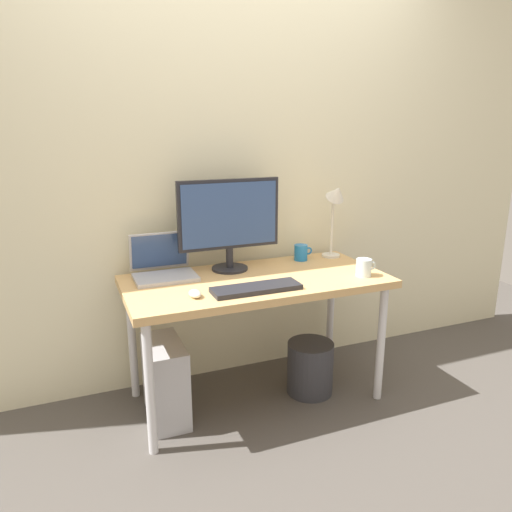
{
  "coord_description": "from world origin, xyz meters",
  "views": [
    {
      "loc": [
        -0.92,
        -2.26,
        1.49
      ],
      "look_at": [
        0.0,
        0.0,
        0.82
      ],
      "focal_mm": 34.12,
      "sensor_mm": 36.0,
      "label": 1
    }
  ],
  "objects_px": {
    "glass_cup": "(364,267)",
    "wastebasket": "(310,368)",
    "desk_lamp": "(336,204)",
    "computer_tower": "(166,381)",
    "desk": "(256,289)",
    "laptop": "(163,266)",
    "monitor": "(229,219)",
    "keyboard": "(256,288)",
    "coffee_mug": "(301,252)",
    "mouse": "(195,294)"
  },
  "relations": [
    {
      "from": "glass_cup",
      "to": "wastebasket",
      "type": "xyz_separation_m",
      "value": [
        -0.24,
        0.12,
        -0.6
      ]
    },
    {
      "from": "desk_lamp",
      "to": "computer_tower",
      "type": "distance_m",
      "value": 1.38
    },
    {
      "from": "desk",
      "to": "laptop",
      "type": "xyz_separation_m",
      "value": [
        -0.45,
        0.21,
        0.12
      ]
    },
    {
      "from": "monitor",
      "to": "wastebasket",
      "type": "bearing_deg",
      "value": -34.25
    },
    {
      "from": "keyboard",
      "to": "desk_lamp",
      "type": "bearing_deg",
      "value": 30.1
    },
    {
      "from": "coffee_mug",
      "to": "computer_tower",
      "type": "bearing_deg",
      "value": -165.37
    },
    {
      "from": "desk",
      "to": "keyboard",
      "type": "xyz_separation_m",
      "value": [
        -0.07,
        -0.19,
        0.08
      ]
    },
    {
      "from": "coffee_mug",
      "to": "monitor",
      "type": "bearing_deg",
      "value": -176.49
    },
    {
      "from": "computer_tower",
      "to": "desk",
      "type": "bearing_deg",
      "value": 0.94
    },
    {
      "from": "desk_lamp",
      "to": "desk",
      "type": "bearing_deg",
      "value": -161.54
    },
    {
      "from": "coffee_mug",
      "to": "glass_cup",
      "type": "distance_m",
      "value": 0.44
    },
    {
      "from": "desk",
      "to": "glass_cup",
      "type": "bearing_deg",
      "value": -18.42
    },
    {
      "from": "desk",
      "to": "laptop",
      "type": "relative_size",
      "value": 4.29
    },
    {
      "from": "laptop",
      "to": "glass_cup",
      "type": "bearing_deg",
      "value": -21.64
    },
    {
      "from": "desk",
      "to": "laptop",
      "type": "height_order",
      "value": "laptop"
    },
    {
      "from": "glass_cup",
      "to": "mouse",
      "type": "bearing_deg",
      "value": 178.83
    },
    {
      "from": "desk",
      "to": "desk_lamp",
      "type": "distance_m",
      "value": 0.73
    },
    {
      "from": "monitor",
      "to": "computer_tower",
      "type": "height_order",
      "value": "monitor"
    },
    {
      "from": "desk",
      "to": "wastebasket",
      "type": "bearing_deg",
      "value": -12.15
    },
    {
      "from": "monitor",
      "to": "coffee_mug",
      "type": "relative_size",
      "value": 4.97
    },
    {
      "from": "laptop",
      "to": "mouse",
      "type": "distance_m",
      "value": 0.38
    },
    {
      "from": "keyboard",
      "to": "coffee_mug",
      "type": "distance_m",
      "value": 0.61
    },
    {
      "from": "monitor",
      "to": "keyboard",
      "type": "relative_size",
      "value": 1.29
    },
    {
      "from": "desk",
      "to": "wastebasket",
      "type": "xyz_separation_m",
      "value": [
        0.3,
        -0.07,
        -0.49
      ]
    },
    {
      "from": "monitor",
      "to": "laptop",
      "type": "height_order",
      "value": "monitor"
    },
    {
      "from": "desk_lamp",
      "to": "laptop",
      "type": "bearing_deg",
      "value": 179.11
    },
    {
      "from": "desk",
      "to": "mouse",
      "type": "relative_size",
      "value": 15.24
    },
    {
      "from": "keyboard",
      "to": "computer_tower",
      "type": "distance_m",
      "value": 0.69
    },
    {
      "from": "desk",
      "to": "wastebasket",
      "type": "height_order",
      "value": "desk"
    },
    {
      "from": "computer_tower",
      "to": "monitor",
      "type": "bearing_deg",
      "value": 25.38
    },
    {
      "from": "glass_cup",
      "to": "desk",
      "type": "bearing_deg",
      "value": 161.58
    },
    {
      "from": "coffee_mug",
      "to": "glass_cup",
      "type": "xyz_separation_m",
      "value": [
        0.17,
        -0.4,
        0.0
      ]
    },
    {
      "from": "monitor",
      "to": "wastebasket",
      "type": "distance_m",
      "value": 0.96
    },
    {
      "from": "desk_lamp",
      "to": "keyboard",
      "type": "distance_m",
      "value": 0.83
    },
    {
      "from": "keyboard",
      "to": "computer_tower",
      "type": "relative_size",
      "value": 1.05
    },
    {
      "from": "monitor",
      "to": "keyboard",
      "type": "bearing_deg",
      "value": -89.51
    },
    {
      "from": "desk",
      "to": "laptop",
      "type": "distance_m",
      "value": 0.51
    },
    {
      "from": "desk",
      "to": "glass_cup",
      "type": "height_order",
      "value": "glass_cup"
    },
    {
      "from": "desk",
      "to": "coffee_mug",
      "type": "height_order",
      "value": "coffee_mug"
    },
    {
      "from": "keyboard",
      "to": "mouse",
      "type": "height_order",
      "value": "mouse"
    },
    {
      "from": "monitor",
      "to": "coffee_mug",
      "type": "xyz_separation_m",
      "value": [
        0.46,
        0.03,
        -0.24
      ]
    },
    {
      "from": "desk",
      "to": "keyboard",
      "type": "bearing_deg",
      "value": -111.71
    },
    {
      "from": "desk_lamp",
      "to": "keyboard",
      "type": "relative_size",
      "value": 1.05
    },
    {
      "from": "mouse",
      "to": "computer_tower",
      "type": "height_order",
      "value": "mouse"
    },
    {
      "from": "monitor",
      "to": "computer_tower",
      "type": "bearing_deg",
      "value": -154.62
    },
    {
      "from": "monitor",
      "to": "laptop",
      "type": "xyz_separation_m",
      "value": [
        -0.37,
        0.02,
        -0.23
      ]
    },
    {
      "from": "keyboard",
      "to": "mouse",
      "type": "xyz_separation_m",
      "value": [
        -0.3,
        0.02,
        0.01
      ]
    },
    {
      "from": "desk_lamp",
      "to": "glass_cup",
      "type": "relative_size",
      "value": 3.94
    },
    {
      "from": "laptop",
      "to": "coffee_mug",
      "type": "bearing_deg",
      "value": 0.77
    },
    {
      "from": "coffee_mug",
      "to": "wastebasket",
      "type": "height_order",
      "value": "coffee_mug"
    }
  ]
}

